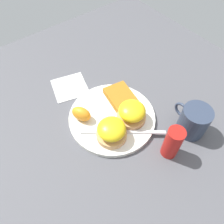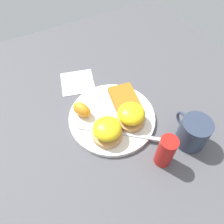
# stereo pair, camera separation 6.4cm
# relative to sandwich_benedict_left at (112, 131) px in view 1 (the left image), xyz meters

# --- Properties ---
(ground_plane) EXTENTS (1.10, 1.10, 0.00)m
(ground_plane) POSITION_rel_sandwich_benedict_left_xyz_m (0.05, -0.04, -0.04)
(ground_plane) COLOR #4C4C51
(plate) EXTENTS (0.26, 0.26, 0.01)m
(plate) POSITION_rel_sandwich_benedict_left_xyz_m (0.05, -0.04, -0.04)
(plate) COLOR silver
(plate) RESTS_ON ground_plane
(sandwich_benedict_left) EXTENTS (0.08, 0.08, 0.06)m
(sandwich_benedict_left) POSITION_rel_sandwich_benedict_left_xyz_m (0.00, 0.00, 0.00)
(sandwich_benedict_left) COLOR tan
(sandwich_benedict_left) RESTS_ON plate
(sandwich_benedict_right) EXTENTS (0.08, 0.08, 0.06)m
(sandwich_benedict_right) POSITION_rel_sandwich_benedict_left_xyz_m (0.01, -0.08, 0.00)
(sandwich_benedict_right) COLOR tan
(sandwich_benedict_right) RESTS_ON plate
(hashbrown_patty) EXTENTS (0.12, 0.09, 0.02)m
(hashbrown_patty) POSITION_rel_sandwich_benedict_left_xyz_m (0.09, -0.11, -0.02)
(hashbrown_patty) COLOR #A2651A
(hashbrown_patty) RESTS_ON plate
(orange_wedge) EXTENTS (0.07, 0.06, 0.04)m
(orange_wedge) POSITION_rel_sandwich_benedict_left_xyz_m (0.10, 0.03, -0.01)
(orange_wedge) COLOR orange
(orange_wedge) RESTS_ON plate
(fork) EXTENTS (0.17, 0.20, 0.00)m
(fork) POSITION_rel_sandwich_benedict_left_xyz_m (0.00, -0.02, -0.03)
(fork) COLOR silver
(fork) RESTS_ON plate
(cup) EXTENTS (0.11, 0.08, 0.09)m
(cup) POSITION_rel_sandwich_benedict_left_xyz_m (-0.12, -0.20, 0.00)
(cup) COLOR #2D384C
(cup) RESTS_ON ground_plane
(napkin) EXTENTS (0.14, 0.14, 0.00)m
(napkin) POSITION_rel_sandwich_benedict_left_xyz_m (0.25, -0.01, -0.04)
(napkin) COLOR white
(napkin) RESTS_ON ground_plane
(condiment_bottle) EXTENTS (0.04, 0.04, 0.11)m
(condiment_bottle) POSITION_rel_sandwich_benedict_left_xyz_m (-0.13, -0.10, 0.01)
(condiment_bottle) COLOR #B21914
(condiment_bottle) RESTS_ON ground_plane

